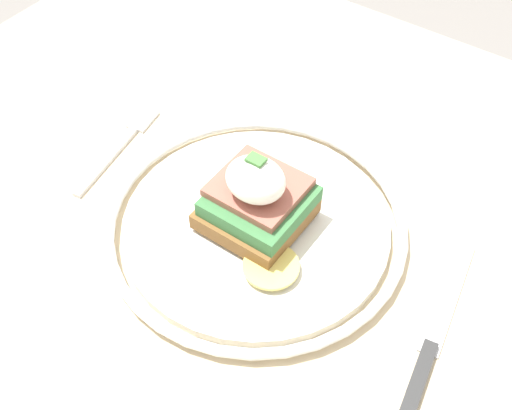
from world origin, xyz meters
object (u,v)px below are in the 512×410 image
object	(u,v)px
fork	(120,145)
knife	(432,341)
sandwich	(257,200)
plate	(256,224)

from	to	relation	value
fork	knife	bearing A→B (deg)	-3.59
fork	knife	world-z (taller)	knife
knife	sandwich	bearing A→B (deg)	175.61
plate	sandwich	size ratio (longest dim) A/B	2.54
plate	knife	distance (m)	0.19
sandwich	knife	bearing A→B (deg)	-4.39
plate	sandwich	bearing A→B (deg)	-17.16
sandwich	fork	world-z (taller)	sandwich
knife	plate	bearing A→B (deg)	175.48
plate	fork	bearing A→B (deg)	177.36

